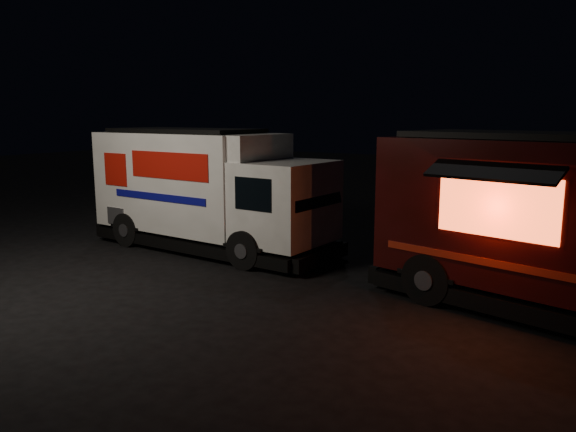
# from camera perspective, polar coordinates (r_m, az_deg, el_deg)

# --- Properties ---
(ground) EXTENTS (80.00, 80.00, 0.00)m
(ground) POSITION_cam_1_polar(r_m,az_deg,el_deg) (13.66, -11.54, -5.40)
(ground) COLOR black
(ground) RESTS_ON ground
(white_truck) EXTENTS (7.37, 2.97, 3.27)m
(white_truck) POSITION_cam_1_polar(r_m,az_deg,el_deg) (15.31, -7.77, 2.63)
(white_truck) COLOR white
(white_truck) RESTS_ON ground
(red_truck) EXTENTS (7.55, 4.23, 3.32)m
(red_truck) POSITION_cam_1_polar(r_m,az_deg,el_deg) (11.19, 26.93, -1.02)
(red_truck) COLOR #36090B
(red_truck) RESTS_ON ground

